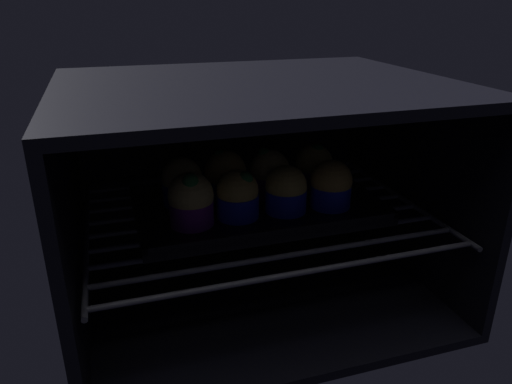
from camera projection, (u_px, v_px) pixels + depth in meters
oven_cavity at (250, 187)px, 82.63cm from camera, size 59.00×47.00×37.00cm
oven_rack at (257, 215)px, 80.17cm from camera, size 54.80×42.00×0.80cm
baking_tray at (256, 207)px, 80.27cm from camera, size 39.21×23.58×2.20cm
muffin_row0_col0 at (191, 201)px, 71.82cm from camera, size 6.87×6.87×8.69cm
muffin_row0_col1 at (238, 195)px, 74.38cm from camera, size 6.62×6.62×7.76cm
muffin_row0_col2 at (286, 191)px, 76.48cm from camera, size 6.66×6.66×7.62cm
muffin_row0_col3 at (331, 186)px, 78.21cm from camera, size 6.81×6.81×7.87cm
muffin_row1_col0 at (182, 183)px, 79.23cm from camera, size 6.62×6.62×7.92cm
muffin_row1_col1 at (225, 177)px, 80.76cm from camera, size 6.95×6.95×8.73cm
muffin_row1_col2 at (270, 174)px, 82.75cm from camera, size 6.81×6.81×8.44cm
muffin_row1_col3 at (314, 168)px, 85.77cm from camera, size 6.65×6.65×8.33cm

